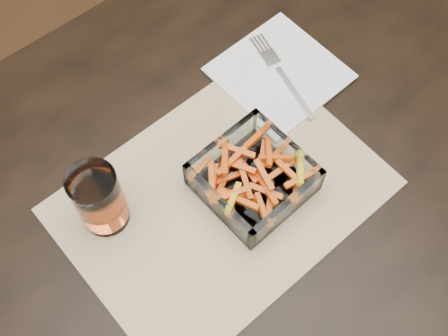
# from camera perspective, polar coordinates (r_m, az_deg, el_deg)

# --- Properties ---
(dining_table) EXTENTS (1.60, 0.90, 0.75)m
(dining_table) POSITION_cam_1_polar(r_m,az_deg,el_deg) (0.95, 7.17, -0.80)
(dining_table) COLOR black
(dining_table) RESTS_ON ground
(placemat) EXTENTS (0.46, 0.34, 0.00)m
(placemat) POSITION_cam_1_polar(r_m,az_deg,el_deg) (0.83, -0.22, -2.86)
(placemat) COLOR tan
(placemat) RESTS_ON dining_table
(glass_bowl) EXTENTS (0.15, 0.15, 0.06)m
(glass_bowl) POSITION_cam_1_polar(r_m,az_deg,el_deg) (0.81, 2.98, -1.11)
(glass_bowl) COLOR white
(glass_bowl) RESTS_ON placemat
(tumbler) EXTENTS (0.07, 0.07, 0.12)m
(tumbler) POSITION_cam_1_polar(r_m,az_deg,el_deg) (0.78, -12.50, -3.22)
(tumbler) COLOR white
(tumbler) RESTS_ON placemat
(napkin) EXTENTS (0.19, 0.19, 0.00)m
(napkin) POSITION_cam_1_polar(r_m,az_deg,el_deg) (0.95, 5.65, 9.61)
(napkin) COLOR white
(napkin) RESTS_ON placemat
(fork) EXTENTS (0.06, 0.19, 0.00)m
(fork) POSITION_cam_1_polar(r_m,az_deg,el_deg) (0.94, 5.75, 9.64)
(fork) COLOR silver
(fork) RESTS_ON napkin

